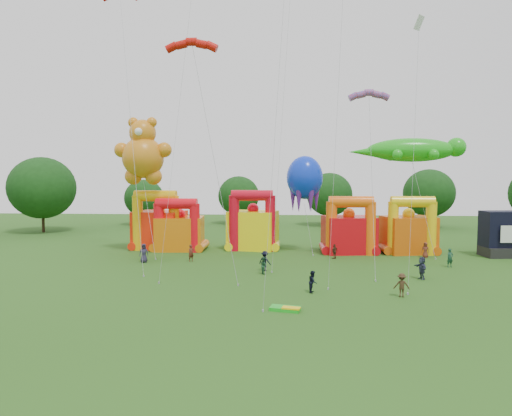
# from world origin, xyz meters

# --- Properties ---
(ground) EXTENTS (160.00, 160.00, 0.00)m
(ground) POSITION_xyz_m (0.00, 0.00, 0.00)
(ground) COLOR #265117
(ground) RESTS_ON ground
(tree_ring) EXTENTS (126.82, 128.96, 12.07)m
(tree_ring) POSITION_xyz_m (-1.22, 0.63, 6.26)
(tree_ring) COLOR #352314
(tree_ring) RESTS_ON ground
(bouncy_castle_0) EXTENTS (6.43, 5.50, 7.29)m
(bouncy_castle_0) POSITION_xyz_m (-15.33, 29.35, 2.75)
(bouncy_castle_0) COLOR red
(bouncy_castle_0) RESTS_ON ground
(bouncy_castle_1) EXTENTS (5.83, 4.81, 6.38)m
(bouncy_castle_1) POSITION_xyz_m (-12.53, 28.35, 2.41)
(bouncy_castle_1) COLOR orange
(bouncy_castle_1) RESTS_ON ground
(bouncy_castle_2) EXTENTS (6.38, 5.52, 7.33)m
(bouncy_castle_2) POSITION_xyz_m (-3.66, 29.62, 2.77)
(bouncy_castle_2) COLOR yellow
(bouncy_castle_2) RESTS_ON ground
(bouncy_castle_3) EXTENTS (6.28, 5.36, 6.73)m
(bouncy_castle_3) POSITION_xyz_m (7.78, 27.66, 2.54)
(bouncy_castle_3) COLOR red
(bouncy_castle_3) RESTS_ON ground
(bouncy_castle_4) EXTENTS (6.25, 5.42, 6.72)m
(bouncy_castle_4) POSITION_xyz_m (14.74, 28.05, 2.54)
(bouncy_castle_4) COLOR #D0520B
(bouncy_castle_4) RESTS_ON ground
(teddy_bear_kite) EXTENTS (6.79, 7.32, 15.92)m
(teddy_bear_kite) POSITION_xyz_m (-15.72, 25.52, 8.46)
(teddy_bear_kite) COLOR orange
(teddy_bear_kite) RESTS_ON ground
(gecko_kite) EXTENTS (13.62, 7.62, 13.60)m
(gecko_kite) POSITION_xyz_m (15.48, 28.14, 9.17)
(gecko_kite) COLOR green
(gecko_kite) RESTS_ON ground
(octopus_kite) EXTENTS (4.25, 5.07, 11.48)m
(octopus_kite) POSITION_xyz_m (2.65, 27.97, 7.59)
(octopus_kite) COLOR #0E2ED3
(octopus_kite) RESTS_ON ground
(parafoil_kites) EXTENTS (30.79, 14.23, 30.04)m
(parafoil_kites) POSITION_xyz_m (-12.09, 18.06, 13.62)
(parafoil_kites) COLOR red
(parafoil_kites) RESTS_ON ground
(diamond_kites) EXTENTS (22.48, 18.96, 37.12)m
(diamond_kites) POSITION_xyz_m (0.99, 12.94, 15.61)
(diamond_kites) COLOR #D90A41
(diamond_kites) RESTS_ON ground
(folded_kite_bundle) EXTENTS (2.17, 1.43, 0.31)m
(folded_kite_bundle) POSITION_xyz_m (0.42, 4.10, 0.14)
(folded_kite_bundle) COLOR green
(folded_kite_bundle) RESTS_ON ground
(spectator_0) EXTENTS (1.05, 0.77, 1.97)m
(spectator_0) POSITION_xyz_m (-14.37, 20.20, 0.99)
(spectator_0) COLOR #28243C
(spectator_0) RESTS_ON ground
(spectator_1) EXTENTS (0.77, 0.75, 1.78)m
(spectator_1) POSITION_xyz_m (-9.57, 21.07, 0.89)
(spectator_1) COLOR #542418
(spectator_1) RESTS_ON ground
(spectator_2) EXTENTS (0.77, 0.88, 1.54)m
(spectator_2) POSITION_xyz_m (-1.60, 15.47, 0.77)
(spectator_2) COLOR #1D492C
(spectator_2) RESTS_ON ground
(spectator_3) EXTENTS (1.42, 1.21, 1.90)m
(spectator_3) POSITION_xyz_m (-1.59, 16.80, 0.95)
(spectator_3) COLOR black
(spectator_3) RESTS_ON ground
(spectator_4) EXTENTS (0.94, 0.95, 1.61)m
(spectator_4) POSITION_xyz_m (5.70, 23.66, 0.81)
(spectator_4) COLOR #412C1A
(spectator_4) RESTS_ON ground
(spectator_5) EXTENTS (0.93, 1.91, 1.97)m
(spectator_5) POSITION_xyz_m (12.25, 14.25, 0.99)
(spectator_5) COLOR #2B3148
(spectator_5) RESTS_ON ground
(spectator_6) EXTENTS (1.00, 0.92, 1.71)m
(spectator_6) POSITION_xyz_m (15.76, 25.00, 0.86)
(spectator_6) COLOR maroon
(spectator_6) RESTS_ON ground
(spectator_7) EXTENTS (0.78, 0.63, 1.86)m
(spectator_7) POSITION_xyz_m (16.61, 19.82, 0.93)
(spectator_7) COLOR #1B442F
(spectator_7) RESTS_ON ground
(spectator_8) EXTENTS (0.82, 0.95, 1.70)m
(spectator_8) POSITION_xyz_m (2.50, 9.00, 0.85)
(spectator_8) COLOR black
(spectator_8) RESTS_ON ground
(spectator_9) EXTENTS (1.22, 0.79, 1.78)m
(spectator_9) POSITION_xyz_m (9.02, 8.13, 0.89)
(spectator_9) COLOR #392716
(spectator_9) RESTS_ON ground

